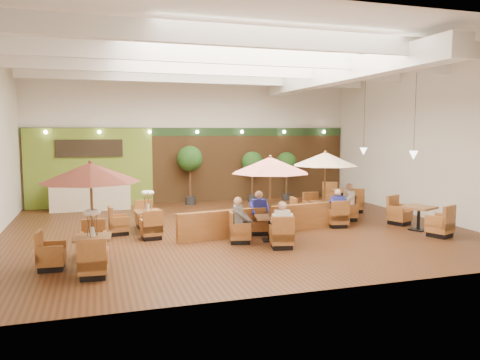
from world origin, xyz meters
name	(u,v)px	position (x,y,z in m)	size (l,w,h in m)	color
room	(232,115)	(0.25, 1.22, 3.63)	(14.04, 14.00, 5.52)	#381E0F
service_counter	(91,195)	(-4.40, 5.10, 0.58)	(3.00, 0.75, 1.18)	beige
booth_divider	(270,220)	(0.82, -0.91, 0.41)	(5.91, 0.18, 0.82)	brown
table_0	(89,191)	(-4.35, -2.98, 1.75)	(2.33, 2.40, 2.45)	brown
table_1	(268,179)	(0.41, -1.82, 1.76)	(2.35, 2.46, 2.43)	brown
table_2	(325,173)	(3.20, 0.18, 1.67)	(2.42, 2.42, 2.44)	brown
table_3	(141,219)	(-2.93, 0.25, 0.44)	(1.59, 2.34, 1.46)	brown
table_4	(419,219)	(5.40, -1.88, 0.36)	(1.12, 2.72, 0.95)	brown
table_5	(342,199)	(5.21, 2.54, 0.36)	(1.07, 2.66, 0.94)	brown
topiary_0	(190,161)	(-0.41, 5.30, 1.85)	(1.07, 1.07, 2.48)	black
topiary_1	(252,164)	(2.35, 5.30, 1.64)	(0.95, 0.95, 2.20)	black
topiary_2	(287,164)	(3.96, 5.30, 1.60)	(0.93, 0.93, 2.15)	black
diner_0	(282,220)	(0.46, -2.70, 0.76)	(0.43, 0.38, 0.81)	white
diner_1	(259,209)	(0.46, -0.93, 0.77)	(0.42, 0.34, 0.84)	#242D9D
diner_2	(240,216)	(-0.42, -1.82, 0.77)	(0.38, 0.44, 0.83)	slate
diner_3	(337,204)	(3.20, -0.71, 0.75)	(0.42, 0.37, 0.79)	#242D9D
diner_4	(348,198)	(4.09, 0.18, 0.77)	(0.38, 0.44, 0.84)	white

